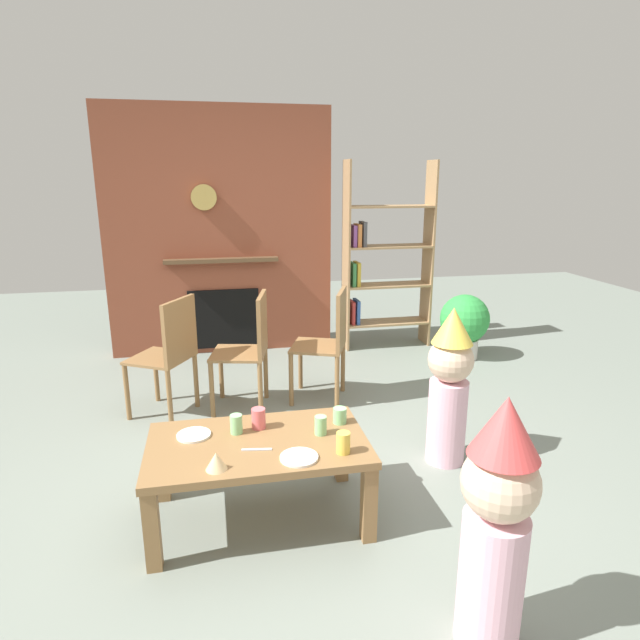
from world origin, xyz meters
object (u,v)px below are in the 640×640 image
(bookshelf, at_px, (381,262))
(paper_cup_near_right, at_px, (321,425))
(paper_cup_near_left, at_px, (343,443))
(child_in_pink, at_px, (449,382))
(coffee_table, at_px, (258,453))
(paper_plate_rear, at_px, (194,435))
(paper_cup_center, at_px, (259,418))
(dining_chair_middle, at_px, (251,345))
(dining_chair_left, at_px, (170,350))
(paper_plate_front, at_px, (299,457))
(potted_plant_tall, at_px, (464,323))
(birthday_cake_slice, at_px, (216,461))
(child_with_cone_hat, at_px, (497,519))
(dining_chair_right, at_px, (329,338))
(paper_cup_far_right, at_px, (236,424))
(paper_cup_far_left, at_px, (340,415))

(bookshelf, height_order, paper_cup_near_right, bookshelf)
(paper_cup_near_left, distance_m, child_in_pink, 0.98)
(coffee_table, relative_size, paper_cup_near_left, 10.41)
(paper_plate_rear, bearing_deg, coffee_table, -21.21)
(paper_cup_center, xyz_separation_m, paper_plate_rear, (-0.34, -0.03, -0.05))
(bookshelf, distance_m, child_in_pink, 2.42)
(child_in_pink, xyz_separation_m, dining_chair_middle, (-1.13, 1.06, -0.02))
(dining_chair_left, distance_m, dining_chair_middle, 0.59)
(coffee_table, xyz_separation_m, child_in_pink, (1.20, 0.36, 0.15))
(paper_plate_front, distance_m, potted_plant_tall, 3.14)
(birthday_cake_slice, xyz_separation_m, dining_chair_left, (-0.31, 1.63, 0.02))
(bookshelf, height_order, child_with_cone_hat, bookshelf)
(potted_plant_tall, bearing_deg, birthday_cake_slice, -135.06)
(bookshelf, height_order, coffee_table, bookshelf)
(paper_cup_near_left, distance_m, paper_plate_rear, 0.79)
(paper_cup_near_right, bearing_deg, paper_cup_near_left, -72.16)
(coffee_table, bearing_deg, dining_chair_right, 64.47)
(birthday_cake_slice, bearing_deg, paper_cup_near_right, 24.47)
(paper_plate_rear, bearing_deg, dining_chair_right, 52.67)
(paper_plate_front, bearing_deg, bookshelf, 65.57)
(paper_plate_front, xyz_separation_m, potted_plant_tall, (2.03, 2.39, -0.09))
(paper_cup_center, distance_m, paper_plate_rear, 0.34)
(dining_chair_middle, bearing_deg, paper_cup_center, 99.80)
(coffee_table, bearing_deg, paper_cup_center, 82.65)
(paper_cup_center, bearing_deg, coffee_table, -97.35)
(dining_chair_left, xyz_separation_m, dining_chair_right, (1.21, 0.05, 0.00))
(paper_cup_far_right, relative_size, dining_chair_left, 0.11)
(potted_plant_tall, bearing_deg, paper_cup_near_left, -127.28)
(dining_chair_left, height_order, dining_chair_middle, same)
(paper_cup_near_right, bearing_deg, child_with_cone_hat, -64.25)
(paper_cup_near_left, bearing_deg, dining_chair_right, 79.81)
(paper_plate_rear, bearing_deg, paper_cup_far_left, -0.10)
(child_with_cone_hat, distance_m, dining_chair_left, 2.68)
(paper_cup_near_right, bearing_deg, paper_cup_far_right, 166.98)
(potted_plant_tall, bearing_deg, child_in_pink, -118.94)
(child_in_pink, bearing_deg, coffee_table, 0.00)
(paper_cup_near_left, relative_size, paper_cup_far_left, 1.24)
(paper_plate_front, bearing_deg, paper_cup_near_right, 56.12)
(bookshelf, xyz_separation_m, dining_chair_left, (-2.03, -1.33, -0.38))
(bookshelf, xyz_separation_m, dining_chair_middle, (-1.44, -1.32, -0.38))
(paper_plate_rear, bearing_deg, paper_plate_front, -33.85)
(dining_chair_right, bearing_deg, potted_plant_tall, -133.16)
(paper_cup_far_left, bearing_deg, child_in_pink, 17.75)
(paper_cup_far_left, relative_size, paper_plate_rear, 0.49)
(paper_plate_rear, relative_size, birthday_cake_slice, 1.74)
(dining_chair_right, bearing_deg, coffee_table, 85.53)
(paper_cup_far_right, distance_m, birthday_cake_slice, 0.36)
(paper_cup_near_left, height_order, paper_plate_rear, paper_cup_near_left)
(coffee_table, xyz_separation_m, dining_chair_right, (0.69, 1.45, 0.13))
(paper_cup_far_left, xyz_separation_m, dining_chair_left, (-0.97, 1.28, 0.02))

